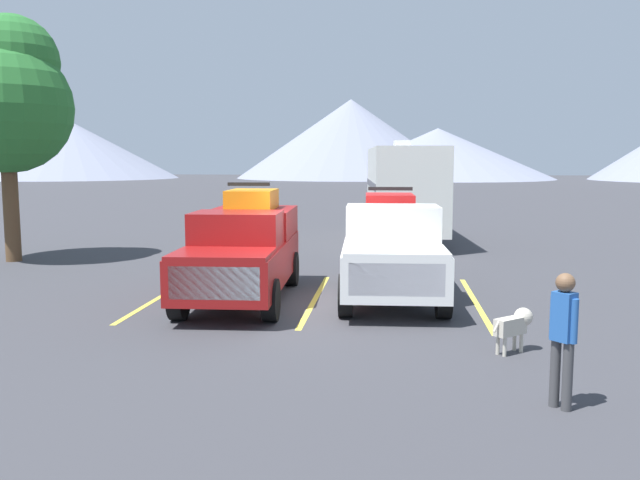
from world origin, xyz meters
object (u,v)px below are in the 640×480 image
(pickup_truck_a, at_px, (244,248))
(dog, at_px, (516,323))
(camper_trailer_a, at_px, (404,188))
(pickup_truck_b, at_px, (391,247))
(person_a, at_px, (563,331))

(pickup_truck_a, height_order, dog, pickup_truck_a)
(camper_trailer_a, distance_m, dog, 14.47)
(pickup_truck_b, distance_m, dog, 4.67)
(pickup_truck_b, height_order, person_a, pickup_truck_b)
(person_a, bearing_deg, dog, 92.65)
(pickup_truck_b, xyz_separation_m, person_a, (2.11, -6.60, -0.15))
(pickup_truck_a, relative_size, dog, 7.72)
(person_a, bearing_deg, pickup_truck_b, 107.76)
(camper_trailer_a, bearing_deg, pickup_truck_a, -109.17)
(pickup_truck_a, xyz_separation_m, person_a, (5.36, -6.07, -0.16))
(pickup_truck_a, distance_m, dog, 6.42)
(pickup_truck_b, distance_m, person_a, 6.93)
(pickup_truck_b, bearing_deg, pickup_truck_a, -170.80)
(camper_trailer_a, bearing_deg, dog, -83.85)
(dog, bearing_deg, pickup_truck_a, 145.22)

